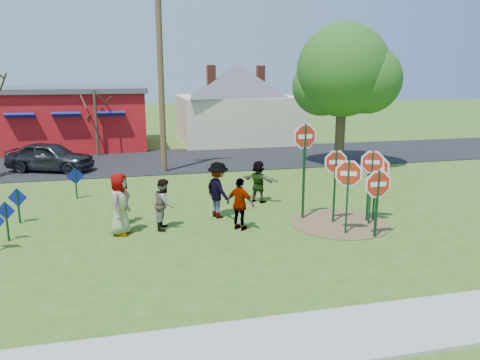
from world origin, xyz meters
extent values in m
plane|color=#395B1A|center=(0.00, 0.00, 0.00)|extent=(120.00, 120.00, 0.00)
cube|color=#9E9E99|center=(0.00, -7.20, 0.04)|extent=(22.00, 1.80, 0.08)
cube|color=black|center=(0.00, 11.50, 0.02)|extent=(120.00, 7.50, 0.04)
cylinder|color=brown|center=(4.50, -1.00, 0.01)|extent=(3.20, 3.20, 0.03)
cube|color=#A71016|center=(-5.50, 18.00, 1.80)|extent=(9.00, 7.00, 3.60)
cube|color=#4C4C51|center=(-5.50, 18.00, 3.75)|extent=(9.40, 7.40, 0.30)
cube|color=navy|center=(-8.00, 14.40, 2.40)|extent=(1.60, 0.78, 0.45)
cube|color=navy|center=(-5.50, 14.40, 2.40)|extent=(1.60, 0.78, 0.45)
cube|color=navy|center=(-3.00, 14.40, 2.40)|extent=(1.60, 0.78, 0.45)
cube|color=beige|center=(5.50, 18.00, 1.60)|extent=(8.00, 7.00, 3.20)
pyramid|color=#4C4C51|center=(5.50, 18.00, 5.40)|extent=(9.40, 9.40, 2.20)
cube|color=brown|center=(3.50, 17.00, 4.60)|extent=(0.55, 0.55, 1.40)
cube|color=brown|center=(7.50, 19.00, 4.60)|extent=(0.55, 0.55, 1.40)
cube|color=#0F391F|center=(4.25, -1.94, 1.15)|extent=(0.08, 0.09, 2.31)
cylinder|color=white|center=(4.25, -1.94, 1.90)|extent=(1.01, 0.50, 1.11)
cylinder|color=#B52411|center=(4.25, -1.94, 1.90)|extent=(0.87, 0.43, 0.96)
cube|color=white|center=(4.25, -1.94, 1.90)|extent=(0.44, 0.22, 0.14)
cube|color=#0F391F|center=(3.51, -0.19, 1.61)|extent=(0.07, 0.08, 3.22)
cylinder|color=white|center=(3.51, -0.19, 2.81)|extent=(1.13, 0.16, 1.13)
cylinder|color=#B52411|center=(3.51, -0.19, 2.81)|extent=(0.97, 0.14, 0.98)
cube|color=white|center=(3.51, -0.19, 2.81)|extent=(0.50, 0.07, 0.14)
cylinder|color=gold|center=(3.51, -0.19, 2.81)|extent=(1.13, 0.15, 1.13)
cube|color=#0F391F|center=(5.40, -1.27, 1.22)|extent=(0.08, 0.08, 2.44)
cylinder|color=white|center=(5.40, -1.27, 2.08)|extent=(0.92, 0.44, 1.00)
cylinder|color=#B52411|center=(5.40, -1.27, 2.08)|extent=(0.79, 0.38, 0.87)
cube|color=white|center=(5.40, -1.27, 2.08)|extent=(0.40, 0.19, 0.12)
cube|color=#0F391F|center=(5.49, -0.96, 1.15)|extent=(0.06, 0.07, 2.29)
cylinder|color=white|center=(5.49, -0.96, 1.95)|extent=(0.94, 0.13, 0.95)
cylinder|color=#B52411|center=(5.49, -0.96, 1.95)|extent=(0.81, 0.12, 0.82)
cube|color=white|center=(5.49, -0.96, 1.95)|extent=(0.41, 0.06, 0.12)
cylinder|color=gold|center=(5.49, -0.96, 1.95)|extent=(0.94, 0.13, 0.95)
cube|color=#0F391F|center=(4.96, -2.45, 1.03)|extent=(0.06, 0.08, 2.07)
cylinder|color=white|center=(4.96, -2.45, 1.65)|extent=(1.14, 0.04, 1.14)
cylinder|color=#B52411|center=(4.96, -2.45, 1.65)|extent=(0.99, 0.04, 0.99)
cube|color=white|center=(4.96, -2.45, 1.65)|extent=(0.50, 0.01, 0.14)
cube|color=#0F391F|center=(5.76, -0.89, 1.11)|extent=(0.09, 0.10, 2.22)
cylinder|color=white|center=(5.76, -0.89, 1.79)|extent=(1.09, 0.48, 1.18)
cylinder|color=#B52411|center=(5.76, -0.89, 1.79)|extent=(0.95, 0.42, 1.02)
cube|color=white|center=(5.76, -0.89, 1.79)|extent=(0.48, 0.21, 0.15)
cylinder|color=gold|center=(5.76, -0.89, 1.79)|extent=(1.09, 0.48, 1.18)
cube|color=#0F391F|center=(4.34, -0.83, 1.21)|extent=(0.06, 0.07, 2.42)
cylinder|color=white|center=(4.34, -0.83, 2.04)|extent=(1.03, 0.10, 1.03)
cylinder|color=#B52411|center=(4.34, -0.83, 2.04)|extent=(0.89, 0.09, 0.89)
cube|color=white|center=(4.34, -0.83, 2.04)|extent=(0.45, 0.04, 0.13)
cube|color=#0F391F|center=(-5.69, -0.17, 0.60)|extent=(0.06, 0.06, 1.19)
cube|color=navy|center=(-5.69, -0.17, 0.93)|extent=(0.55, 0.15, 0.57)
cube|color=#0F391F|center=(-5.73, 1.54, 0.59)|extent=(0.06, 0.07, 1.17)
cube|color=navy|center=(-5.73, 1.54, 0.87)|extent=(0.62, 0.15, 0.63)
cube|color=#0F391F|center=(-4.18, 4.28, 0.62)|extent=(0.06, 0.07, 1.23)
cube|color=navy|center=(-4.18, 4.28, 0.92)|extent=(0.67, 0.15, 0.67)
imported|color=#3E4794|center=(-2.46, -0.33, 0.96)|extent=(0.91, 1.09, 1.92)
imported|color=#286D64|center=(-2.40, 0.65, 0.83)|extent=(0.47, 0.65, 1.67)
imported|color=brown|center=(-1.11, -0.11, 0.81)|extent=(0.77, 0.90, 1.62)
imported|color=#36353A|center=(0.76, 0.64, 0.96)|extent=(1.09, 1.41, 1.92)
imported|color=#4A305C|center=(1.19, -0.80, 0.83)|extent=(0.99, 0.97, 1.67)
imported|color=#194822|center=(2.62, 2.18, 0.80)|extent=(1.39, 1.39, 1.61)
imported|color=#313236|center=(-5.93, 9.98, 0.76)|extent=(4.56, 3.16, 1.44)
cylinder|color=#4C3823|center=(-0.44, 8.56, 4.70)|extent=(0.29, 0.29, 9.40)
cylinder|color=#382819|center=(8.59, 7.79, 1.98)|extent=(0.50, 0.50, 3.95)
sphere|color=#1F5115|center=(8.59, 7.79, 4.94)|extent=(4.67, 4.67, 4.67)
sphere|color=#1F5115|center=(9.67, 7.25, 4.49)|extent=(3.41, 3.41, 3.41)
sphere|color=#1F5115|center=(7.78, 8.51, 4.13)|extent=(3.06, 3.06, 3.06)
cylinder|color=#382819|center=(-3.87, 14.09, 1.92)|extent=(0.18, 0.18, 3.84)
camera|label=1|loc=(-2.12, -14.45, 4.88)|focal=35.00mm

